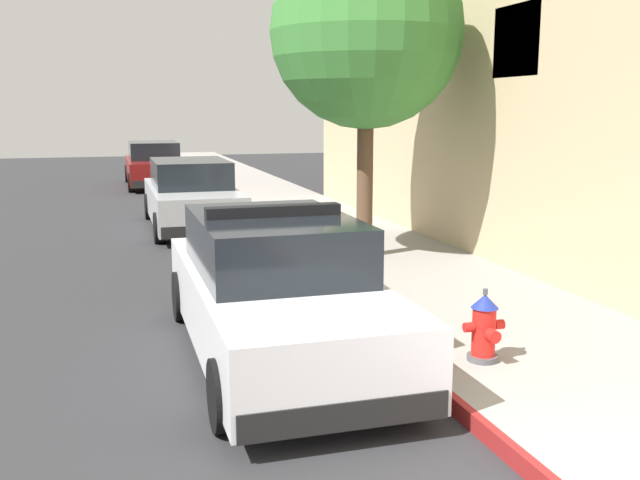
{
  "coord_description": "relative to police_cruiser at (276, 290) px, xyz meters",
  "views": [
    {
      "loc": [
        -2.93,
        -2.87,
        2.72
      ],
      "look_at": [
        -0.28,
        6.05,
        1.0
      ],
      "focal_mm": 40.1,
      "sensor_mm": 36.0,
      "label": 1
    }
  ],
  "objects": [
    {
      "name": "parked_car_dark_far",
      "position": [
        -0.11,
        18.49,
        -0.0
      ],
      "size": [
        1.94,
        4.84,
        1.56
      ],
      "color": "maroon",
      "rests_on": "ground"
    },
    {
      "name": "ground_plane",
      "position": [
        -3.17,
        5.41,
        -0.84
      ],
      "size": [
        33.69,
        60.0,
        0.2
      ],
      "primitive_type": "cube",
      "color": "#2B2B2D"
    },
    {
      "name": "fire_hydrant",
      "position": [
        1.89,
        -1.23,
        -0.23
      ],
      "size": [
        0.44,
        0.4,
        0.76
      ],
      "color": "#4C4C51",
      "rests_on": "sidewalk_pavement"
    },
    {
      "name": "street_tree",
      "position": [
        2.54,
        4.11,
        3.21
      ],
      "size": [
        3.23,
        3.23,
        5.42
      ],
      "color": "brown",
      "rests_on": "sidewalk_pavement"
    },
    {
      "name": "sidewalk_pavement",
      "position": [
        2.83,
        5.41,
        -0.66
      ],
      "size": [
        3.21,
        60.0,
        0.16
      ],
      "primitive_type": "cube",
      "color": "gray",
      "rests_on": "ground"
    },
    {
      "name": "parked_car_silver_ahead",
      "position": [
        0.11,
        8.98,
        -0.0
      ],
      "size": [
        1.94,
        4.84,
        1.56
      ],
      "color": "#B2B5BA",
      "rests_on": "ground"
    },
    {
      "name": "police_cruiser",
      "position": [
        0.0,
        0.0,
        0.0
      ],
      "size": [
        1.94,
        4.84,
        1.68
      ],
      "color": "white",
      "rests_on": "ground"
    },
    {
      "name": "curb_painted_edge",
      "position": [
        1.18,
        5.41,
        -0.66
      ],
      "size": [
        0.08,
        60.0,
        0.16
      ],
      "primitive_type": "cube",
      "color": "maroon",
      "rests_on": "ground"
    }
  ]
}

